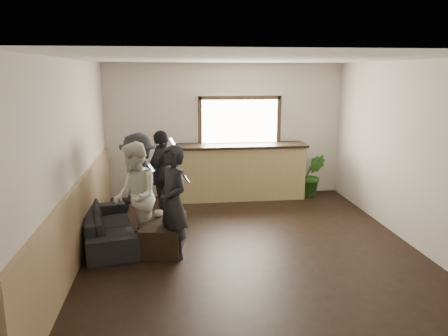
{
  "coord_description": "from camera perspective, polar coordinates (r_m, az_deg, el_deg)",
  "views": [
    {
      "loc": [
        -1.15,
        -6.13,
        2.64
      ],
      "look_at": [
        -0.35,
        0.4,
        1.17
      ],
      "focal_mm": 35.0,
      "sensor_mm": 36.0,
      "label": 1
    }
  ],
  "objects": [
    {
      "name": "ground",
      "position": [
        6.77,
        3.37,
        -10.37
      ],
      "size": [
        5.0,
        6.0,
        0.01
      ],
      "primitive_type": "cube",
      "color": "black"
    },
    {
      "name": "room_shell",
      "position": [
        6.25,
        -3.12,
        1.79
      ],
      "size": [
        5.01,
        6.01,
        2.8
      ],
      "color": "silver",
      "rests_on": "ground"
    },
    {
      "name": "bar_counter",
      "position": [
        9.16,
        2.24,
        -0.01
      ],
      "size": [
        2.7,
        0.68,
        2.13
      ],
      "color": "tan",
      "rests_on": "ground"
    },
    {
      "name": "sofa",
      "position": [
        7.1,
        -14.83,
        -7.31
      ],
      "size": [
        1.08,
        1.98,
        0.55
      ],
      "primitive_type": "imported",
      "rotation": [
        0.0,
        0.0,
        1.77
      ],
      "color": "black",
      "rests_on": "ground"
    },
    {
      "name": "coffee_table",
      "position": [
        6.71,
        -7.84,
        -8.62
      ],
      "size": [
        0.72,
        1.08,
        0.45
      ],
      "primitive_type": "cube",
      "rotation": [
        0.0,
        0.0,
        -0.16
      ],
      "color": "black",
      "rests_on": "ground"
    },
    {
      "name": "cup_a",
      "position": [
        6.8,
        -8.51,
        -5.9
      ],
      "size": [
        0.17,
        0.17,
        0.1
      ],
      "primitive_type": "imported",
      "rotation": [
        0.0,
        0.0,
        2.64
      ],
      "color": "silver",
      "rests_on": "coffee_table"
    },
    {
      "name": "cup_b",
      "position": [
        6.46,
        -6.69,
        -6.85
      ],
      "size": [
        0.11,
        0.11,
        0.1
      ],
      "primitive_type": "imported",
      "rotation": [
        0.0,
        0.0,
        3.12
      ],
      "color": "silver",
      "rests_on": "coffee_table"
    },
    {
      "name": "potted_plant",
      "position": [
        9.53,
        11.51,
        -0.89
      ],
      "size": [
        0.58,
        0.5,
        0.92
      ],
      "primitive_type": "imported",
      "rotation": [
        0.0,
        0.0,
        -0.2
      ],
      "color": "#2D6623",
      "rests_on": "ground"
    },
    {
      "name": "person_a",
      "position": [
        6.23,
        -6.67,
        -4.47
      ],
      "size": [
        0.62,
        0.71,
        1.64
      ],
      "rotation": [
        0.0,
        0.0,
        -1.11
      ],
      "color": "black",
      "rests_on": "ground"
    },
    {
      "name": "person_b",
      "position": [
        6.61,
        -11.55,
        -3.69
      ],
      "size": [
        0.75,
        0.89,
        1.63
      ],
      "rotation": [
        0.0,
        0.0,
        -1.39
      ],
      "color": "beige",
      "rests_on": "ground"
    },
    {
      "name": "person_c",
      "position": [
        7.3,
        -11.05,
        -1.99
      ],
      "size": [
        0.88,
        1.2,
        1.66
      ],
      "rotation": [
        0.0,
        0.0,
        -1.84
      ],
      "color": "black",
      "rests_on": "ground"
    },
    {
      "name": "person_d",
      "position": [
        7.95,
        -7.99,
        -0.85
      ],
      "size": [
        0.84,
        1.01,
        1.61
      ],
      "rotation": [
        0.0,
        0.0,
        -2.14
      ],
      "color": "black",
      "rests_on": "ground"
    }
  ]
}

